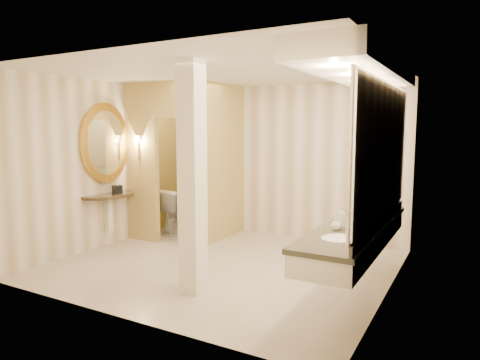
# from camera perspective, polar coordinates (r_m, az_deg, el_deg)

# --- Properties ---
(floor) EXTENTS (4.50, 4.50, 0.00)m
(floor) POSITION_cam_1_polar(r_m,az_deg,el_deg) (6.25, -2.23, -11.16)
(floor) COLOR beige
(floor) RESTS_ON ground
(ceiling) EXTENTS (4.50, 4.50, 0.00)m
(ceiling) POSITION_cam_1_polar(r_m,az_deg,el_deg) (5.99, -2.36, 14.22)
(ceiling) COLOR white
(ceiling) RESTS_ON wall_back
(wall_back) EXTENTS (4.50, 0.02, 2.70)m
(wall_back) POSITION_cam_1_polar(r_m,az_deg,el_deg) (7.74, 5.41, 2.52)
(wall_back) COLOR white
(wall_back) RESTS_ON floor
(wall_front) EXTENTS (4.50, 0.02, 2.70)m
(wall_front) POSITION_cam_1_polar(r_m,az_deg,el_deg) (4.39, -15.94, -1.00)
(wall_front) COLOR white
(wall_front) RESTS_ON floor
(wall_left) EXTENTS (0.02, 4.00, 2.70)m
(wall_left) POSITION_cam_1_polar(r_m,az_deg,el_deg) (7.39, -17.40, 2.03)
(wall_left) COLOR white
(wall_left) RESTS_ON floor
(wall_right) EXTENTS (0.02, 4.00, 2.70)m
(wall_right) POSITION_cam_1_polar(r_m,az_deg,el_deg) (5.18, 19.52, 0.02)
(wall_right) COLOR white
(wall_right) RESTS_ON floor
(toilet_closet) EXTENTS (1.50, 1.55, 2.70)m
(toilet_closet) POSITION_cam_1_polar(r_m,az_deg,el_deg) (7.38, -5.76, 2.58)
(toilet_closet) COLOR #D8BD71
(toilet_closet) RESTS_ON floor
(wall_sconce) EXTENTS (0.14, 0.14, 0.42)m
(wall_sconce) POSITION_cam_1_polar(r_m,az_deg,el_deg) (7.45, -13.37, 5.14)
(wall_sconce) COLOR #B8903B
(wall_sconce) RESTS_ON toilet_closet
(vanity) EXTENTS (0.75, 2.84, 2.09)m
(vanity) POSITION_cam_1_polar(r_m,az_deg,el_deg) (4.86, 15.82, 3.05)
(vanity) COLOR white
(vanity) RESTS_ON floor
(console_shelf) EXTENTS (1.00, 1.00, 1.95)m
(console_shelf) POSITION_cam_1_polar(r_m,az_deg,el_deg) (7.33, -17.47, 1.94)
(console_shelf) COLOR black
(console_shelf) RESTS_ON floor
(pillar) EXTENTS (0.25, 0.25, 2.70)m
(pillar) POSITION_cam_1_polar(r_m,az_deg,el_deg) (4.97, -6.39, 0.10)
(pillar) COLOR white
(pillar) RESTS_ON floor
(tissue_box) EXTENTS (0.18, 0.18, 0.13)m
(tissue_box) POSITION_cam_1_polar(r_m,az_deg,el_deg) (7.31, -16.05, -1.19)
(tissue_box) COLOR black
(tissue_box) RESTS_ON console_shelf
(toilet) EXTENTS (0.50, 0.83, 0.82)m
(toilet) POSITION_cam_1_polar(r_m,az_deg,el_deg) (8.08, -8.23, -4.06)
(toilet) COLOR white
(toilet) RESTS_ON floor
(soap_bottle_a) EXTENTS (0.07, 0.08, 0.13)m
(soap_bottle_a) POSITION_cam_1_polar(r_m,az_deg,el_deg) (5.27, 15.15, -4.23)
(soap_bottle_a) COLOR beige
(soap_bottle_a) RESTS_ON vanity
(soap_bottle_b) EXTENTS (0.11, 0.11, 0.13)m
(soap_bottle_b) POSITION_cam_1_polar(r_m,az_deg,el_deg) (4.60, 12.67, -5.71)
(soap_bottle_b) COLOR silver
(soap_bottle_b) RESTS_ON vanity
(soap_bottle_c) EXTENTS (0.12, 0.12, 0.24)m
(soap_bottle_c) POSITION_cam_1_polar(r_m,az_deg,el_deg) (4.67, 13.37, -4.89)
(soap_bottle_c) COLOR #C6B28C
(soap_bottle_c) RESTS_ON vanity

